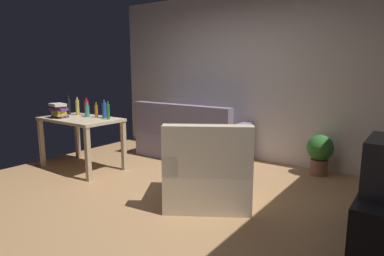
# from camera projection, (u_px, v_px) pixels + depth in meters

# --- Properties ---
(ground_plane) EXTENTS (5.20, 4.40, 0.02)m
(ground_plane) POSITION_uv_depth(u_px,v_px,m) (160.00, 198.00, 3.82)
(ground_plane) COLOR tan
(wall_rear) EXTENTS (5.20, 0.10, 2.70)m
(wall_rear) POSITION_uv_depth(u_px,v_px,m) (247.00, 76.00, 5.35)
(wall_rear) COLOR silver
(wall_rear) RESTS_ON ground_plane
(couch) EXTENTS (1.80, 0.84, 0.92)m
(couch) POSITION_uv_depth(u_px,v_px,m) (190.00, 140.00, 5.44)
(couch) COLOR gray
(couch) RESTS_ON ground_plane
(desk) EXTENTS (1.21, 0.72, 0.76)m
(desk) POSITION_uv_depth(u_px,v_px,m) (81.00, 125.00, 4.81)
(desk) COLOR #C6B28E
(desk) RESTS_ON ground_plane
(potted_plant) EXTENTS (0.36, 0.36, 0.57)m
(potted_plant) POSITION_uv_depth(u_px,v_px,m) (320.00, 152.00, 4.56)
(potted_plant) COLOR brown
(potted_plant) RESTS_ON ground_plane
(armchair) EXTENTS (1.21, 1.18, 0.92)m
(armchair) POSITION_uv_depth(u_px,v_px,m) (208.00, 175.00, 3.60)
(armchair) COLOR beige
(armchair) RESTS_ON ground_plane
(bottle_dark) EXTENTS (0.05, 0.05, 0.30)m
(bottle_dark) POSITION_uv_depth(u_px,v_px,m) (69.00, 106.00, 5.14)
(bottle_dark) COLOR black
(bottle_dark) RESTS_ON desk
(bottle_squat) EXTENTS (0.06, 0.06, 0.28)m
(bottle_squat) POSITION_uv_depth(u_px,v_px,m) (77.00, 107.00, 5.08)
(bottle_squat) COLOR #BCB24C
(bottle_squat) RESTS_ON desk
(bottle_red) EXTENTS (0.07, 0.07, 0.27)m
(bottle_red) POSITION_uv_depth(u_px,v_px,m) (87.00, 108.00, 5.04)
(bottle_red) COLOR #AD2323
(bottle_red) RESTS_ON desk
(bottle_tall) EXTENTS (0.07, 0.07, 0.22)m
(bottle_tall) POSITION_uv_depth(u_px,v_px,m) (87.00, 111.00, 4.87)
(bottle_tall) COLOR teal
(bottle_tall) RESTS_ON desk
(bottle_amber) EXTENTS (0.05, 0.05, 0.22)m
(bottle_amber) POSITION_uv_depth(u_px,v_px,m) (96.00, 111.00, 4.82)
(bottle_amber) COLOR #9E6019
(bottle_amber) RESTS_ON desk
(bottle_blue) EXTENTS (0.06, 0.06, 0.26)m
(bottle_blue) POSITION_uv_depth(u_px,v_px,m) (104.00, 110.00, 4.76)
(bottle_blue) COLOR #2347A3
(bottle_blue) RESTS_ON desk
(bottle_green) EXTENTS (0.05, 0.05, 0.26)m
(bottle_green) POSITION_uv_depth(u_px,v_px,m) (108.00, 111.00, 4.64)
(bottle_green) COLOR #1E722D
(bottle_green) RESTS_ON desk
(book_stack) EXTENTS (0.27, 0.22, 0.21)m
(book_stack) POSITION_uv_depth(u_px,v_px,m) (59.00, 110.00, 4.78)
(book_stack) COLOR #593372
(book_stack) RESTS_ON desk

